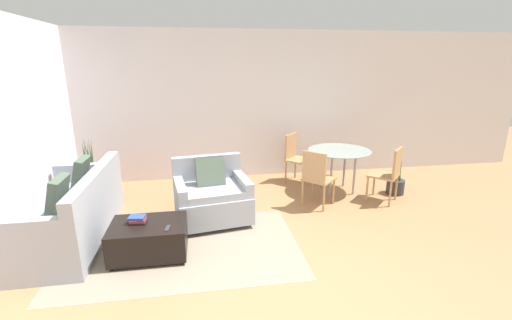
% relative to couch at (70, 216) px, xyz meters
% --- Properties ---
extents(ground_plane, '(20.00, 20.00, 0.00)m').
position_rel_couch_xyz_m(ground_plane, '(2.36, -1.25, -0.31)').
color(ground_plane, '#A3754C').
extents(wall_back, '(12.00, 0.06, 2.75)m').
position_rel_couch_xyz_m(wall_back, '(2.36, 2.18, 1.06)').
color(wall_back, white).
rests_on(wall_back, ground_plane).
extents(wall_left, '(0.06, 12.00, 2.75)m').
position_rel_couch_xyz_m(wall_left, '(-0.59, 0.25, 1.06)').
color(wall_left, white).
rests_on(wall_left, ground_plane).
extents(area_rug, '(2.77, 1.76, 0.01)m').
position_rel_couch_xyz_m(area_rug, '(1.41, -0.48, -0.31)').
color(area_rug, gray).
rests_on(area_rug, ground_plane).
extents(couch, '(0.95, 2.02, 0.94)m').
position_rel_couch_xyz_m(couch, '(0.00, 0.00, 0.00)').
color(couch, '#999EA8').
rests_on(couch, ground_plane).
extents(armchair, '(1.10, 0.97, 0.91)m').
position_rel_couch_xyz_m(armchair, '(1.79, 0.25, 0.05)').
color(armchair, '#999EA8').
rests_on(armchair, ground_plane).
extents(ottoman, '(0.85, 0.62, 0.40)m').
position_rel_couch_xyz_m(ottoman, '(1.03, -0.56, -0.09)').
color(ottoman, black).
rests_on(ottoman, ground_plane).
extents(book_stack, '(0.21, 0.17, 0.09)m').
position_rel_couch_xyz_m(book_stack, '(0.91, -0.52, 0.13)').
color(book_stack, black).
rests_on(book_stack, ottoman).
extents(tv_remote_primary, '(0.06, 0.14, 0.01)m').
position_rel_couch_xyz_m(tv_remote_primary, '(1.26, -0.72, 0.09)').
color(tv_remote_primary, '#333338').
rests_on(tv_remote_primary, ottoman).
extents(potted_plant, '(0.42, 0.42, 1.05)m').
position_rel_couch_xyz_m(potted_plant, '(-0.14, 1.41, -0.08)').
color(potted_plant, maroon).
rests_on(potted_plant, ground_plane).
extents(dining_table, '(1.06, 1.06, 0.74)m').
position_rel_couch_xyz_m(dining_table, '(3.98, 1.06, 0.34)').
color(dining_table, '#8C9E99').
rests_on(dining_table, ground_plane).
extents(dining_chair_near_left, '(0.59, 0.59, 0.90)m').
position_rel_couch_xyz_m(dining_chair_near_left, '(3.38, 0.46, 0.21)').
color(dining_chair_near_left, tan).
rests_on(dining_chair_near_left, ground_plane).
extents(dining_chair_near_right, '(0.59, 0.59, 0.90)m').
position_rel_couch_xyz_m(dining_chair_near_right, '(4.58, 0.46, 0.21)').
color(dining_chair_near_right, tan).
rests_on(dining_chair_near_right, ground_plane).
extents(dining_chair_far_left, '(0.59, 0.59, 0.90)m').
position_rel_couch_xyz_m(dining_chair_far_left, '(3.38, 1.66, 0.21)').
color(dining_chair_far_left, tan).
rests_on(dining_chair_far_left, ground_plane).
extents(potted_plant_small, '(0.29, 0.29, 0.68)m').
position_rel_couch_xyz_m(potted_plant_small, '(4.92, 0.77, -0.14)').
color(potted_plant_small, '#333338').
rests_on(potted_plant_small, ground_plane).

